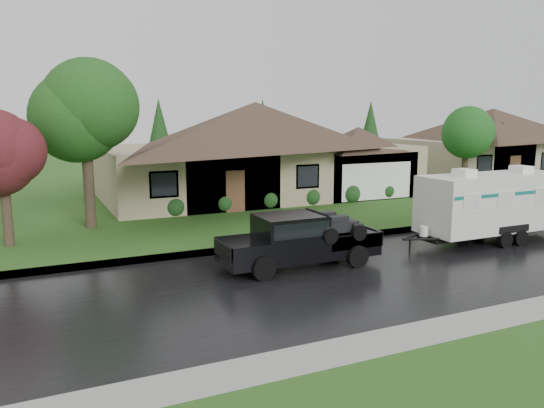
{
  "coord_description": "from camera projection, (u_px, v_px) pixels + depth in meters",
  "views": [
    {
      "loc": [
        -10.62,
        -15.72,
        5.05
      ],
      "look_at": [
        -2.43,
        2.0,
        1.72
      ],
      "focal_mm": 35.0,
      "sensor_mm": 36.0,
      "label": 1
    }
  ],
  "objects": [
    {
      "name": "lawn",
      "position": [
        220.0,
        195.0,
        32.72
      ],
      "size": [
        140.0,
        26.0,
        0.15
      ],
      "primitive_type": "cube",
      "color": "#2C551A",
      "rests_on": "ground"
    },
    {
      "name": "tree_right_green",
      "position": [
        467.0,
        133.0,
        32.41
      ],
      "size": [
        3.26,
        3.26,
        5.39
      ],
      "color": "#382B1E",
      "rests_on": "lawn"
    },
    {
      "name": "pickup_truck",
      "position": [
        297.0,
        239.0,
        17.56
      ],
      "size": [
        5.37,
        2.04,
        1.79
      ],
      "color": "black",
      "rests_on": "ground"
    },
    {
      "name": "house_neighbor",
      "position": [
        496.0,
        137.0,
        40.78
      ],
      "size": [
        15.12,
        9.72,
        6.45
      ],
      "color": "tan",
      "rests_on": "lawn"
    },
    {
      "name": "travel_trailer",
      "position": [
        493.0,
        202.0,
        21.09
      ],
      "size": [
        6.62,
        2.33,
        2.97
      ],
      "color": "silver",
      "rests_on": "ground"
    },
    {
      "name": "tree_left_green",
      "position": [
        85.0,
        112.0,
        22.35
      ],
      "size": [
        4.32,
        4.32,
        7.15
      ],
      "color": "#382B1E",
      "rests_on": "lawn"
    },
    {
      "name": "tree_red",
      "position": [
        2.0,
        156.0,
        19.37
      ],
      "size": [
        2.93,
        2.93,
        4.85
      ],
      "color": "#382B1E",
      "rests_on": "lawn"
    },
    {
      "name": "road",
      "position": [
        389.0,
        268.0,
        17.51
      ],
      "size": [
        140.0,
        8.0,
        0.01
      ],
      "primitive_type": "cube",
      "color": "black",
      "rests_on": "ground"
    },
    {
      "name": "shrub_row",
      "position": [
        290.0,
        197.0,
        28.34
      ],
      "size": [
        13.6,
        1.0,
        1.0
      ],
      "color": "#143814",
      "rests_on": "lawn"
    },
    {
      "name": "ground",
      "position": [
        356.0,
        254.0,
        19.3
      ],
      "size": [
        140.0,
        140.0,
        0.0
      ],
      "primitive_type": "plane",
      "color": "#2C551A",
      "rests_on": "ground"
    },
    {
      "name": "house_main",
      "position": [
        261.0,
        138.0,
        32.03
      ],
      "size": [
        19.44,
        10.8,
        6.9
      ],
      "color": "gray",
      "rests_on": "lawn"
    },
    {
      "name": "curb",
      "position": [
        324.0,
        239.0,
        21.3
      ],
      "size": [
        140.0,
        0.5,
        0.15
      ],
      "primitive_type": "cube",
      "color": "gray",
      "rests_on": "ground"
    }
  ]
}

